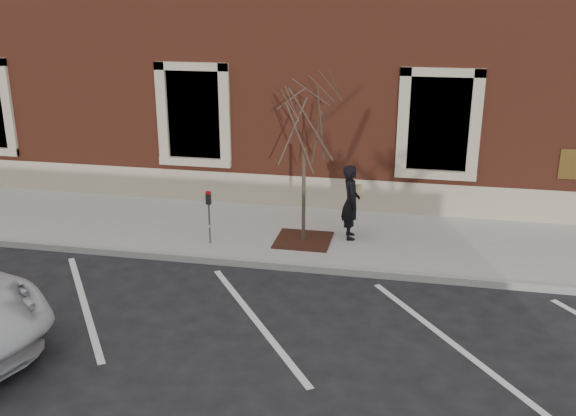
# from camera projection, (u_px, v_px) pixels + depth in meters

# --- Properties ---
(ground) EXTENTS (120.00, 120.00, 0.00)m
(ground) POSITION_uv_depth(u_px,v_px,m) (282.00, 268.00, 13.02)
(ground) COLOR #28282B
(ground) RESTS_ON ground
(sidewalk_near) EXTENTS (40.00, 3.50, 0.15)m
(sidewalk_near) POSITION_uv_depth(u_px,v_px,m) (298.00, 235.00, 14.62)
(sidewalk_near) COLOR #B7B3AC
(sidewalk_near) RESTS_ON ground
(curb_near) EXTENTS (40.00, 0.12, 0.15)m
(curb_near) POSITION_uv_depth(u_px,v_px,m) (282.00, 266.00, 12.95)
(curb_near) COLOR #9E9E99
(curb_near) RESTS_ON ground
(parking_stripes) EXTENTS (28.00, 4.40, 0.01)m
(parking_stripes) POSITION_uv_depth(u_px,v_px,m) (255.00, 320.00, 10.98)
(parking_stripes) COLOR silver
(parking_stripes) RESTS_ON ground
(building_civic) EXTENTS (40.00, 8.62, 8.00)m
(building_civic) POSITION_uv_depth(u_px,v_px,m) (336.00, 39.00, 18.92)
(building_civic) COLOR maroon
(building_civic) RESTS_ON ground
(man) EXTENTS (0.52, 0.68, 1.66)m
(man) POSITION_uv_depth(u_px,v_px,m) (351.00, 202.00, 13.98)
(man) COLOR black
(man) RESTS_ON sidewalk_near
(parking_meter) EXTENTS (0.11, 0.08, 1.17)m
(parking_meter) POSITION_uv_depth(u_px,v_px,m) (209.00, 207.00, 13.68)
(parking_meter) COLOR #595B60
(parking_meter) RESTS_ON sidewalk_near
(tree_grate) EXTENTS (1.20, 1.20, 0.03)m
(tree_grate) POSITION_uv_depth(u_px,v_px,m) (303.00, 240.00, 14.07)
(tree_grate) COLOR #371711
(tree_grate) RESTS_ON sidewalk_near
(sapling) EXTENTS (2.28, 2.28, 3.80)m
(sapling) POSITION_uv_depth(u_px,v_px,m) (304.00, 121.00, 13.21)
(sapling) COLOR #503D30
(sapling) RESTS_ON sidewalk_near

